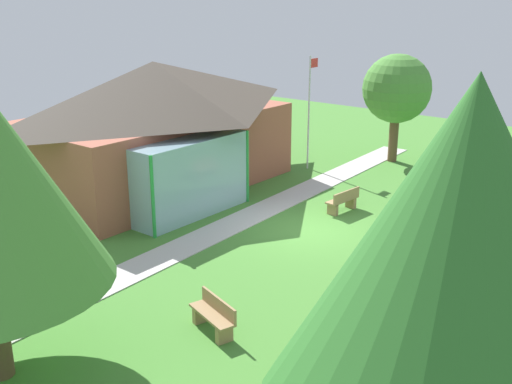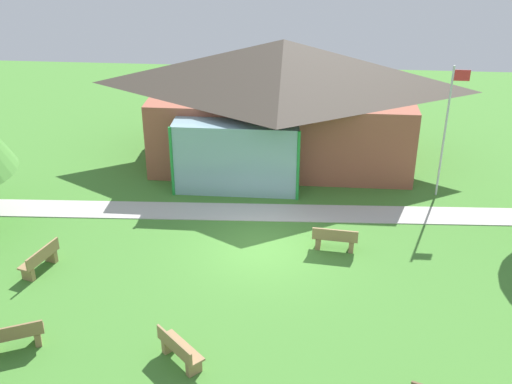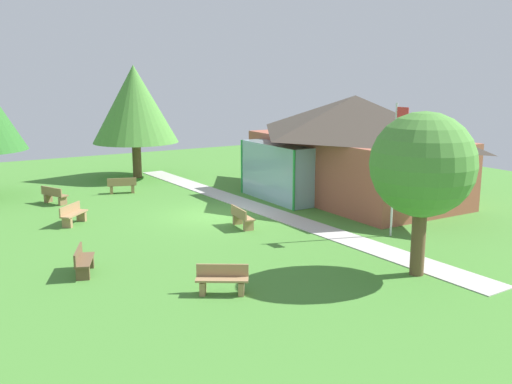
% 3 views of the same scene
% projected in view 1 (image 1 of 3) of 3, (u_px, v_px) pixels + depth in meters
% --- Properties ---
extents(ground_plane, '(44.00, 44.00, 0.00)m').
position_uv_depth(ground_plane, '(308.00, 230.00, 20.90)').
color(ground_plane, '#478433').
extents(pavilion, '(11.69, 7.74, 5.16)m').
position_uv_depth(pavilion, '(157.00, 124.00, 24.74)').
color(pavilion, '#A35642').
rests_on(pavilion, ground_plane).
extents(footpath, '(24.97, 2.46, 0.03)m').
position_uv_depth(footpath, '(254.00, 214.00, 22.34)').
color(footpath, '#BCB7B2').
rests_on(footpath, ground_plane).
extents(flagpole, '(0.64, 0.08, 5.14)m').
position_uv_depth(flagpole, '(309.00, 107.00, 27.46)').
color(flagpole, silver).
rests_on(flagpole, ground_plane).
extents(bench_lawn_far_right, '(1.17, 1.50, 0.84)m').
position_uv_depth(bench_lawn_far_right, '(508.00, 184.00, 24.59)').
color(bench_lawn_far_right, '#9E7A51').
rests_on(bench_lawn_far_right, ground_plane).
extents(bench_front_center, '(1.37, 1.37, 0.84)m').
position_uv_depth(bench_front_center, '(452.00, 285.00, 16.08)').
color(bench_front_center, '#9E7A51').
rests_on(bench_front_center, ground_plane).
extents(bench_rear_near_path, '(1.54, 0.59, 0.84)m').
position_uv_depth(bench_rear_near_path, '(343.00, 201.00, 22.57)').
color(bench_rear_near_path, '#9E7A51').
rests_on(bench_rear_near_path, ground_plane).
extents(bench_mid_left, '(0.86, 1.56, 0.84)m').
position_uv_depth(bench_mid_left, '(214.00, 316.00, 14.52)').
color(bench_mid_left, '#9E7A51').
rests_on(bench_mid_left, ground_plane).
extents(bench_front_left, '(1.55, 1.03, 0.84)m').
position_uv_depth(bench_front_left, '(364.00, 356.00, 12.92)').
color(bench_front_left, olive).
rests_on(bench_front_left, ground_plane).
extents(tree_east_hedge, '(3.21, 3.21, 5.10)m').
position_uv_depth(tree_east_hedge, '(397.00, 89.00, 28.49)').
color(tree_east_hedge, brown).
rests_on(tree_east_hedge, ground_plane).
extents(tree_lawn_corner, '(4.96, 4.96, 6.90)m').
position_uv_depth(tree_lawn_corner, '(460.00, 259.00, 7.39)').
color(tree_lawn_corner, brown).
rests_on(tree_lawn_corner, ground_plane).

